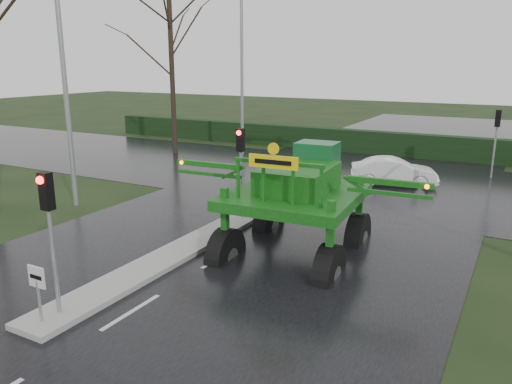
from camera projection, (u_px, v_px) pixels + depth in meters
The scene contains 14 objects.
ground at pixel (131, 313), 12.04m from camera, with size 140.00×140.00×0.00m, color black.
road_main at pixel (299, 209), 20.53m from camera, with size 14.00×80.00×0.02m, color black.
road_cross at pixel (346, 180), 25.63m from camera, with size 80.00×12.00×0.02m, color black.
median_island at pixel (167, 258), 15.17m from camera, with size 1.20×10.00×0.16m, color gray.
hedge_row at pixel (387, 144), 32.23m from camera, with size 44.00×0.90×1.50m, color black.
keep_left_sign at pixel (37, 285), 11.10m from camera, with size 0.50×0.07×1.35m.
traffic_signal_near at pixel (49, 213), 11.13m from camera, with size 0.26×0.33×3.52m.
traffic_signal_mid at pixel (241, 154), 18.35m from camera, with size 0.26×0.33×3.52m.
traffic_signal_far at pixel (497, 128), 25.37m from camera, with size 0.26×0.33×3.52m.
street_light_left_near at pixel (68, 59), 19.42m from camera, with size 3.85×0.30×10.00m.
street_light_left_far at pixel (246, 60), 31.31m from camera, with size 3.85×0.30×10.00m.
tree_left_far at pixel (171, 41), 31.31m from camera, with size 7.70×7.70×13.26m.
crop_sprayer at pixel (228, 187), 15.11m from camera, with size 8.29×5.38×4.64m.
white_sedan at pixel (393, 185), 24.45m from camera, with size 1.42×4.08×1.34m, color white.
Camera 1 is at (7.87, -8.13, 5.87)m, focal length 35.00 mm.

